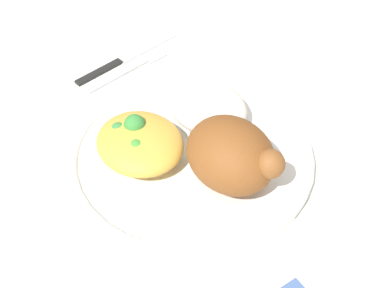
{
  "coord_description": "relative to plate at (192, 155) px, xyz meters",
  "views": [
    {
      "loc": [
        0.34,
        -0.27,
        0.46
      ],
      "look_at": [
        0.0,
        0.0,
        0.03
      ],
      "focal_mm": 48.21,
      "sensor_mm": 36.0,
      "label": 1
    }
  ],
  "objects": [
    {
      "name": "plate",
      "position": [
        0.0,
        0.0,
        0.0
      ],
      "size": [
        0.29,
        0.29,
        0.02
      ],
      "color": "white",
      "rests_on": "ground_plane"
    },
    {
      "name": "roasted_chicken",
      "position": [
        0.06,
        0.01,
        0.05
      ],
      "size": [
        0.12,
        0.09,
        0.08
      ],
      "color": "brown",
      "rests_on": "plate"
    },
    {
      "name": "knife",
      "position": [
        -0.23,
        0.04,
        -0.01
      ],
      "size": [
        0.04,
        0.19,
        0.01
      ],
      "color": "black",
      "rests_on": "ground_plane"
    },
    {
      "name": "ground_plane",
      "position": [
        0.0,
        0.0,
        -0.01
      ],
      "size": [
        2.0,
        2.0,
        0.0
      ],
      "primitive_type": "plane",
      "color": "silver"
    },
    {
      "name": "rice_pile",
      "position": [
        -0.03,
        0.05,
        0.03
      ],
      "size": [
        0.11,
        0.09,
        0.04
      ],
      "primitive_type": "ellipsoid",
      "color": "silver",
      "rests_on": "plate"
    },
    {
      "name": "fork",
      "position": [
        -0.2,
        0.04,
        -0.01
      ],
      "size": [
        0.03,
        0.14,
        0.01
      ],
      "color": "#B2B2B7",
      "rests_on": "ground_plane"
    },
    {
      "name": "mac_cheese_with_broccoli",
      "position": [
        -0.03,
        -0.05,
        0.03
      ],
      "size": [
        0.11,
        0.1,
        0.05
      ],
      "color": "gold",
      "rests_on": "plate"
    }
  ]
}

